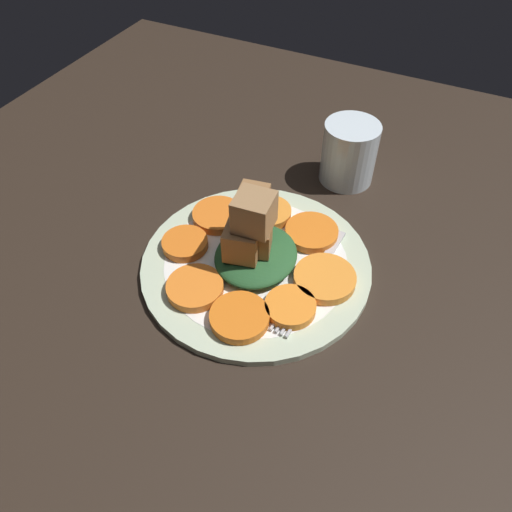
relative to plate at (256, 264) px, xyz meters
The scene contains 13 objects.
table_slab 1.52cm from the plate, ahead, with size 120.00×120.00×2.00cm, color black.
plate is the anchor object (origin of this frame).
carrot_slice_0 9.05cm from the plate, 14.72° to the left, with size 6.44×6.44×1.16cm, color orange.
carrot_slice_1 9.90cm from the plate, 59.12° to the left, with size 7.14×7.14×1.16cm, color orange.
carrot_slice_2 9.88cm from the plate, 100.25° to the left, with size 6.12×6.12×1.16cm, color orange.
carrot_slice_3 9.03cm from the plate, 149.30° to the left, with size 7.04×7.04×1.16cm, color orange.
carrot_slice_4 9.62cm from the plate, 165.55° to the right, with size 7.05×7.05×1.16cm, color orange.
carrot_slice_5 8.91cm from the plate, 126.56° to the right, with size 6.15×6.15×1.16cm, color orange.
carrot_slice_6 9.30cm from the plate, 85.87° to the right, with size 7.80×7.80×1.16cm, color orange.
carrot_slice_7 9.00cm from the plate, 31.59° to the right, with size 7.21×7.21×1.16cm, color orange.
center_pile 4.29cm from the plate, 98.81° to the left, with size 11.59×10.43×11.15cm.
fork 7.80cm from the plate, 91.11° to the right, with size 19.00×2.72×0.40cm.
water_glass 23.80cm from the plate, 10.64° to the right, with size 8.26×8.26×9.44cm.
Camera 1 is at (-39.24, -19.19, 50.96)cm, focal length 35.00 mm.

